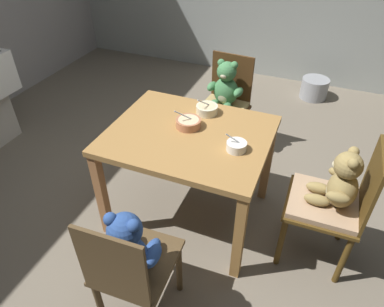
# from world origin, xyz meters

# --- Properties ---
(ground_plane) EXTENTS (5.20, 5.20, 0.04)m
(ground_plane) POSITION_xyz_m (0.00, 0.00, -0.02)
(ground_plane) COLOR #706556
(dining_table) EXTENTS (0.99, 0.82, 0.71)m
(dining_table) POSITION_xyz_m (0.00, 0.00, 0.61)
(dining_table) COLOR olive
(dining_table) RESTS_ON ground_plane
(teddy_chair_near_front) EXTENTS (0.38, 0.42, 0.84)m
(teddy_chair_near_front) POSITION_xyz_m (0.04, -0.82, 0.54)
(teddy_chair_near_front) COLOR #503C23
(teddy_chair_near_front) RESTS_ON ground_plane
(teddy_chair_far_center) EXTENTS (0.41, 0.43, 0.85)m
(teddy_chair_far_center) POSITION_xyz_m (-0.02, 0.82, 0.54)
(teddy_chair_far_center) COLOR #492E15
(teddy_chair_far_center) RESTS_ON ground_plane
(teddy_chair_near_right) EXTENTS (0.42, 0.41, 0.86)m
(teddy_chair_near_right) POSITION_xyz_m (0.90, -0.02, 0.53)
(teddy_chair_near_right) COLOR #4F3814
(teddy_chair_near_right) RESTS_ON ground_plane
(porridge_bowl_terracotta_center) EXTENTS (0.16, 0.16, 0.13)m
(porridge_bowl_terracotta_center) POSITION_xyz_m (-0.03, 0.06, 0.73)
(porridge_bowl_terracotta_center) COLOR #B3704D
(porridge_bowl_terracotta_center) RESTS_ON dining_table
(porridge_bowl_white_near_right) EXTENTS (0.12, 0.12, 0.11)m
(porridge_bowl_white_near_right) POSITION_xyz_m (0.32, -0.06, 0.73)
(porridge_bowl_white_near_right) COLOR silver
(porridge_bowl_white_near_right) RESTS_ON dining_table
(porridge_bowl_cream_far_center) EXTENTS (0.14, 0.15, 0.13)m
(porridge_bowl_cream_far_center) POSITION_xyz_m (0.02, 0.26, 0.74)
(porridge_bowl_cream_far_center) COLOR beige
(porridge_bowl_cream_far_center) RESTS_ON dining_table
(metal_pail) EXTENTS (0.30, 0.30, 0.22)m
(metal_pail) POSITION_xyz_m (0.63, 2.15, 0.11)
(metal_pail) COLOR #93969B
(metal_pail) RESTS_ON ground_plane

